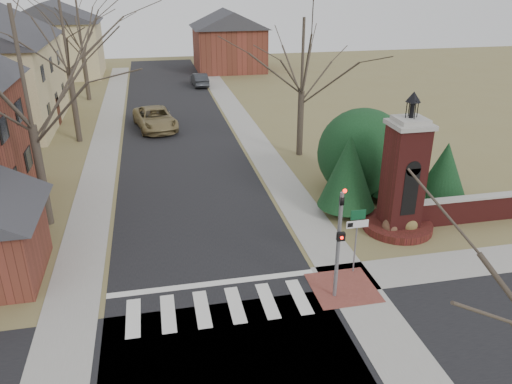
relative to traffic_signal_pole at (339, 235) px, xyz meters
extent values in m
plane|color=olive|center=(-4.30, -0.57, -2.59)|extent=(120.00, 120.00, 0.00)
cube|color=black|center=(-4.30, 21.43, -2.58)|extent=(8.00, 70.00, 0.01)
cube|color=silver|center=(-4.30, 0.23, -2.58)|extent=(8.00, 2.20, 0.02)
cube|color=silver|center=(-4.30, 1.73, -2.58)|extent=(8.00, 0.35, 0.02)
cube|color=gray|center=(0.90, 21.43, -2.58)|extent=(2.00, 60.00, 0.02)
cube|color=gray|center=(-9.50, 21.43, -2.58)|extent=(2.00, 60.00, 0.02)
cube|color=brown|center=(0.50, 0.43, -2.57)|extent=(2.40, 2.40, 0.02)
cylinder|color=slate|center=(0.00, 0.03, -0.49)|extent=(0.14, 0.14, 4.20)
imported|color=black|center=(0.00, 0.03, 1.46)|extent=(0.15, 0.18, 0.90)
sphere|color=#FF0C05|center=(0.00, -0.19, 1.76)|extent=(0.14, 0.14, 0.14)
cube|color=black|center=(0.00, -0.15, 0.01)|extent=(0.28, 0.16, 0.30)
sphere|color=#FF0C05|center=(0.00, -0.24, 0.01)|extent=(0.11, 0.11, 0.11)
cylinder|color=slate|center=(1.30, 1.43, -1.29)|extent=(0.06, 0.06, 2.60)
cube|color=silver|center=(1.30, 1.41, -0.44)|extent=(0.90, 0.03, 0.30)
cube|color=black|center=(1.00, 1.39, -0.44)|extent=(0.22, 0.02, 0.18)
cube|color=#0E4525|center=(1.30, 1.41, -0.04)|extent=(0.60, 0.03, 0.40)
cylinder|color=#5B1D1B|center=(4.70, 4.43, -2.41)|extent=(3.20, 3.20, 0.36)
cube|color=#5B1D1B|center=(4.70, 4.43, -0.09)|extent=(1.50, 1.50, 5.00)
cube|color=black|center=(4.70, 3.71, -0.39)|extent=(0.70, 0.10, 2.20)
cube|color=gray|center=(4.70, 4.43, 2.46)|extent=(1.70, 1.70, 0.20)
cube|color=gray|center=(4.70, 4.43, 2.66)|extent=(1.30, 1.30, 0.20)
cylinder|color=black|center=(4.70, 4.43, 3.06)|extent=(0.20, 0.20, 0.60)
cone|color=black|center=(4.70, 4.43, 3.66)|extent=(0.64, 0.64, 0.45)
cube|color=#5B1D1B|center=(9.20, 4.43, -1.99)|extent=(7.50, 0.40, 1.20)
cube|color=gray|center=(9.20, 4.43, -1.34)|extent=(7.50, 0.50, 0.10)
cube|color=beige|center=(-16.30, 47.43, 0.41)|extent=(10.00, 8.00, 6.00)
cube|color=beige|center=(-19.10, 45.83, 4.40)|extent=(0.75, 0.75, 3.08)
cube|color=brown|center=(3.70, 47.43, -0.09)|extent=(8.00, 8.00, 5.00)
cube|color=brown|center=(1.46, 45.83, 3.31)|extent=(0.75, 0.75, 2.80)
cylinder|color=#473D33|center=(2.90, 6.43, -2.34)|extent=(0.20, 0.20, 0.50)
cone|color=#103217|center=(2.90, 6.43, -0.29)|extent=(2.80, 2.80, 3.60)
cylinder|color=#473D33|center=(6.20, 7.63, -2.34)|extent=(0.20, 0.20, 0.50)
cone|color=#103217|center=(6.20, 7.63, 0.01)|extent=(3.40, 3.40, 4.20)
cylinder|color=#473D33|center=(8.20, 6.63, -2.34)|extent=(0.20, 0.20, 0.50)
cone|color=#103217|center=(8.20, 6.63, -0.69)|extent=(2.40, 2.40, 2.80)
sphere|color=#103217|center=(4.70, 8.93, -0.19)|extent=(4.80, 4.80, 4.80)
cylinder|color=#473D33|center=(-11.30, 8.43, -0.17)|extent=(0.40, 0.40, 4.83)
cylinder|color=#473D33|center=(-11.30, 21.43, -0.07)|extent=(0.40, 0.40, 5.04)
cylinder|color=#473D33|center=(-11.80, 34.43, -0.38)|extent=(0.40, 0.40, 4.41)
cylinder|color=#473D33|center=(3.20, 15.43, -0.49)|extent=(0.40, 0.40, 4.20)
imported|color=olive|center=(-5.90, 23.41, -1.79)|extent=(3.60, 6.14, 1.60)
imported|color=#2D2F34|center=(-0.90, 38.54, -1.91)|extent=(1.65, 4.18, 1.35)
sphere|color=brown|center=(4.15, 4.03, -2.20)|extent=(0.78, 0.78, 0.78)
sphere|color=olive|center=(5.00, 4.03, -2.12)|extent=(0.93, 0.93, 0.93)
camera|label=1|loc=(-6.04, -14.43, 8.41)|focal=35.00mm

